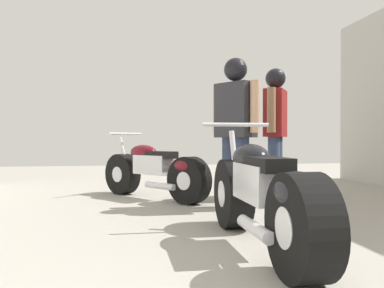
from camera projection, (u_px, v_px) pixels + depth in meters
The scene contains 5 objects.
ground_plane at pixel (232, 226), 3.62m from camera, with size 17.18×17.18×0.00m, color #9E998E.
motorcycle_maroon_cruiser at pixel (261, 196), 2.84m from camera, with size 0.59×2.00×0.93m.
motorcycle_black_naked at pixel (155, 171), 5.27m from camera, with size 1.31×1.60×0.88m.
mechanic_in_blue at pixel (275, 120), 5.37m from camera, with size 0.45×0.64×1.74m.
mechanic_with_helmet at pixel (235, 118), 4.54m from camera, with size 0.46×0.62×1.71m.
Camera 1 is at (-0.94, 0.07, 0.79)m, focal length 37.50 mm.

